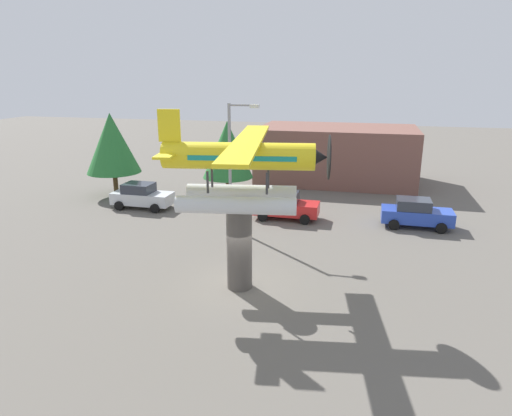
# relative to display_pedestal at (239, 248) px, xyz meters

# --- Properties ---
(ground_plane) EXTENTS (140.00, 140.00, 0.00)m
(ground_plane) POSITION_rel_display_pedestal_xyz_m (0.00, 0.00, -1.85)
(ground_plane) COLOR #605B54
(display_pedestal) EXTENTS (1.10, 1.10, 3.70)m
(display_pedestal) POSITION_rel_display_pedestal_xyz_m (0.00, 0.00, 0.00)
(display_pedestal) COLOR #4C4742
(display_pedestal) RESTS_ON ground
(floatplane_monument) EXTENTS (7.10, 10.44, 4.00)m
(floatplane_monument) POSITION_rel_display_pedestal_xyz_m (0.13, 0.02, 3.52)
(floatplane_monument) COLOR silver
(floatplane_monument) RESTS_ON display_pedestal
(car_near_silver) EXTENTS (4.20, 2.02, 1.76)m
(car_near_silver) POSITION_rel_display_pedestal_xyz_m (-10.01, 10.15, -0.97)
(car_near_silver) COLOR silver
(car_near_silver) RESTS_ON ground
(car_mid_red) EXTENTS (4.20, 2.02, 1.76)m
(car_mid_red) POSITION_rel_display_pedestal_xyz_m (0.18, 10.16, -0.97)
(car_mid_red) COLOR red
(car_mid_red) RESTS_ON ground
(car_far_blue) EXTENTS (4.20, 2.02, 1.76)m
(car_far_blue) POSITION_rel_display_pedestal_xyz_m (8.25, 10.45, -0.97)
(car_far_blue) COLOR #2847B7
(car_far_blue) RESTS_ON ground
(streetlight_primary) EXTENTS (1.84, 0.28, 7.47)m
(streetlight_primary) POSITION_rel_display_pedestal_xyz_m (-2.48, 7.50, 2.52)
(streetlight_primary) COLOR gray
(streetlight_primary) RESTS_ON ground
(storefront_building) EXTENTS (13.21, 7.81, 4.71)m
(storefront_building) POSITION_rel_display_pedestal_xyz_m (2.55, 22.00, 0.51)
(storefront_building) COLOR brown
(storefront_building) RESTS_ON ground
(tree_west) EXTENTS (4.04, 4.04, 6.32)m
(tree_west) POSITION_rel_display_pedestal_xyz_m (-13.59, 12.80, 2.22)
(tree_west) COLOR brown
(tree_west) RESTS_ON ground
(tree_east) EXTENTS (3.77, 3.77, 5.78)m
(tree_east) POSITION_rel_display_pedestal_xyz_m (-4.96, 14.27, 1.83)
(tree_east) COLOR brown
(tree_east) RESTS_ON ground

